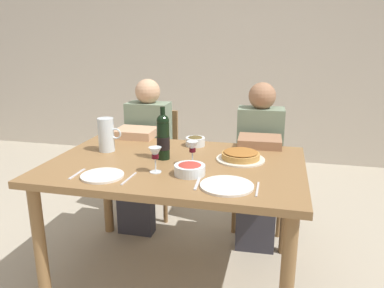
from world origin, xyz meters
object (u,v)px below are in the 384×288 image
at_px(wine_bottle, 163,137).
at_px(chair_right, 259,163).
at_px(dinner_plate_right_setting, 102,176).
at_px(diner_left, 145,149).
at_px(diner_right, 259,158).
at_px(water_pitcher, 106,137).
at_px(wine_glass_right_diner, 155,154).
at_px(chair_left, 155,155).
at_px(olive_bowl, 195,141).
at_px(dining_table, 175,177).
at_px(salad_bowl, 190,169).
at_px(dinner_plate_left_setting, 227,186).
at_px(baked_tart, 241,156).
at_px(wine_glass_left_diner, 192,148).

xyz_separation_m(wine_bottle, chair_right, (0.53, 0.83, -0.40)).
height_order(dinner_plate_right_setting, diner_left, diner_left).
xyz_separation_m(dinner_plate_right_setting, diner_right, (0.77, 0.96, -0.15)).
distance_m(water_pitcher, dinner_plate_right_setting, 0.49).
relative_size(wine_glass_right_diner, chair_left, 0.16).
bearing_deg(olive_bowl, dining_table, -95.30).
bearing_deg(diner_left, olive_bowl, 148.60).
relative_size(salad_bowl, wine_glass_right_diner, 1.18).
bearing_deg(dining_table, dinner_plate_left_setting, -40.83).
distance_m(wine_bottle, baked_tart, 0.48).
distance_m(chair_left, diner_right, 0.95).
height_order(wine_bottle, water_pitcher, wine_bottle).
bearing_deg(wine_bottle, diner_right, 47.59).
bearing_deg(olive_bowl, diner_left, 148.59).
bearing_deg(dining_table, salad_bowl, -53.47).
bearing_deg(dinner_plate_left_setting, salad_bowl, 150.28).
distance_m(wine_glass_left_diner, wine_glass_right_diner, 0.23).
relative_size(dining_table, dinner_plate_right_setting, 6.57).
relative_size(baked_tart, chair_left, 0.34).
xyz_separation_m(wine_glass_left_diner, diner_left, (-0.56, 0.70, -0.25)).
height_order(wine_bottle, chair_left, wine_bottle).
relative_size(olive_bowl, wine_glass_left_diner, 0.92).
bearing_deg(olive_bowl, chair_left, 132.32).
distance_m(wine_glass_right_diner, diner_left, 0.98).
bearing_deg(diner_right, salad_bowl, 65.99).
relative_size(olive_bowl, chair_left, 0.15).
bearing_deg(wine_glass_left_diner, dinner_plate_right_setting, -145.61).
xyz_separation_m(wine_bottle, wine_glass_right_diner, (0.03, -0.24, -0.04)).
distance_m(wine_glass_right_diner, chair_right, 1.24).
bearing_deg(olive_bowl, wine_glass_right_diner, -99.33).
xyz_separation_m(olive_bowl, chair_left, (-0.48, 0.53, -0.30)).
xyz_separation_m(wine_glass_right_diner, dinner_plate_right_setting, (-0.25, -0.13, -0.10)).
bearing_deg(wine_bottle, diner_left, 120.20).
bearing_deg(wine_glass_right_diner, baked_tart, 36.84).
height_order(dining_table, salad_bowl, salad_bowl).
relative_size(olive_bowl, diner_right, 0.11).
xyz_separation_m(wine_glass_right_diner, dinner_plate_left_setting, (0.41, -0.12, -0.10)).
distance_m(chair_left, diner_left, 0.26).
bearing_deg(olive_bowl, water_pitcher, -154.35).
height_order(dinner_plate_right_setting, chair_right, chair_right).
distance_m(olive_bowl, chair_left, 0.78).
bearing_deg(baked_tart, chair_left, 136.66).
relative_size(wine_bottle, diner_right, 0.28).
xyz_separation_m(wine_glass_right_diner, diner_left, (-0.39, 0.86, -0.25)).
xyz_separation_m(wine_bottle, salad_bowl, (0.22, -0.23, -0.11)).
bearing_deg(wine_glass_right_diner, dinner_plate_right_setting, -152.55).
bearing_deg(baked_tart, wine_glass_right_diner, -143.16).
distance_m(dining_table, dinner_plate_right_setting, 0.46).
bearing_deg(chair_right, diner_left, 10.44).
xyz_separation_m(water_pitcher, baked_tart, (0.87, 0.01, -0.07)).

